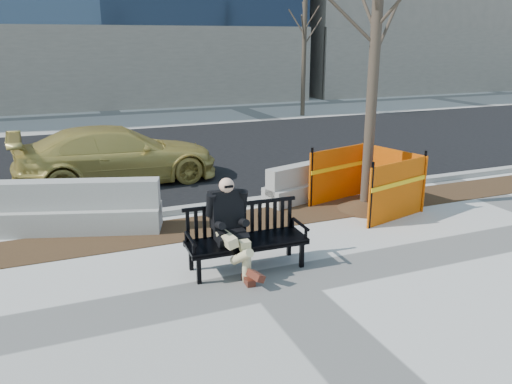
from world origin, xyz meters
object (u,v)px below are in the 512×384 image
bench (247,268)px  tree_fence (365,209)px  seated_man (230,269)px  sedan (120,183)px  jersey_barrier_left (68,231)px  jersey_barrier_right (318,195)px

bench → tree_fence: tree_fence is taller
seated_man → sedan: seated_man is taller
tree_fence → jersey_barrier_left: 5.86m
tree_fence → sedan: 5.96m
seated_man → sedan: 5.74m
jersey_barrier_left → jersey_barrier_right: jersey_barrier_left is taller
tree_fence → jersey_barrier_right: 1.29m
tree_fence → seated_man: bearing=-154.8°
bench → jersey_barrier_left: bench is taller
tree_fence → sedan: size_ratio=1.33×
bench → seated_man: size_ratio=1.30×
bench → jersey_barrier_left: (-2.47, 2.72, 0.00)m
jersey_barrier_right → tree_fence: bearing=-86.4°
tree_fence → jersey_barrier_left: tree_fence is taller
sedan → seated_man: bearing=-173.8°
bench → sedan: sedan is taller
bench → tree_fence: (3.31, 1.74, 0.00)m
seated_man → tree_fence: size_ratio=0.23×
sedan → jersey_barrier_right: bearing=-127.3°
bench → sedan: size_ratio=0.39×
sedan → jersey_barrier_left: 3.31m
jersey_barrier_left → seated_man: bearing=-32.4°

